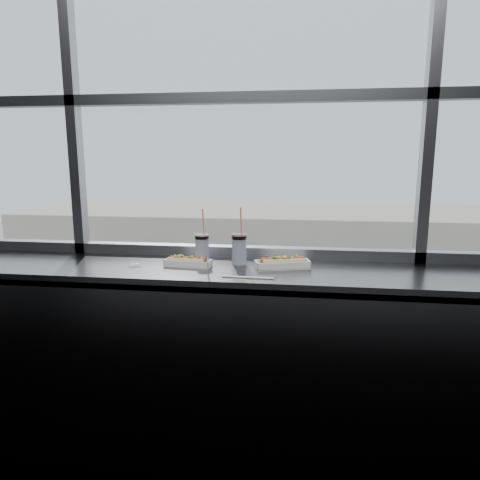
# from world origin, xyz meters

# --- Properties ---
(wall_back_lower) EXTENTS (6.00, 0.00, 6.00)m
(wall_back_lower) POSITION_xyz_m (0.00, 1.50, 0.55)
(wall_back_lower) COLOR black
(wall_back_lower) RESTS_ON ground
(window_glass) EXTENTS (6.00, 0.00, 6.00)m
(window_glass) POSITION_xyz_m (0.00, 1.52, 2.30)
(window_glass) COLOR silver
(window_glass) RESTS_ON ground
(window_mullions) EXTENTS (6.00, 0.08, 2.40)m
(window_mullions) POSITION_xyz_m (0.00, 1.50, 2.30)
(window_mullions) COLOR gray
(window_mullions) RESTS_ON ground
(counter) EXTENTS (6.00, 0.55, 0.06)m
(counter) POSITION_xyz_m (0.00, 1.23, 1.07)
(counter) COLOR slate
(counter) RESTS_ON ground
(counter_fascia) EXTENTS (6.00, 0.04, 1.04)m
(counter_fascia) POSITION_xyz_m (0.00, 0.97, 0.55)
(counter_fascia) COLOR slate
(counter_fascia) RESTS_ON ground
(hotdog_tray_left) EXTENTS (0.26, 0.10, 0.06)m
(hotdog_tray_left) POSITION_xyz_m (-0.25, 1.22, 1.12)
(hotdog_tray_left) COLOR white
(hotdog_tray_left) RESTS_ON counter
(hotdog_tray_right) EXTENTS (0.30, 0.17, 0.07)m
(hotdog_tray_right) POSITION_xyz_m (0.25, 1.24, 1.13)
(hotdog_tray_right) COLOR white
(hotdog_tray_right) RESTS_ON counter
(soda_cup_left) EXTENTS (0.08, 0.08, 0.30)m
(soda_cup_left) POSITION_xyz_m (-0.20, 1.32, 1.19)
(soda_cup_left) COLOR white
(soda_cup_left) RESTS_ON counter
(soda_cup_right) EXTENTS (0.09, 0.09, 0.32)m
(soda_cup_right) POSITION_xyz_m (0.01, 1.31, 1.19)
(soda_cup_right) COLOR white
(soda_cup_right) RESTS_ON counter
(loose_straw) EXTENTS (0.25, 0.02, 0.01)m
(loose_straw) POSITION_xyz_m (0.09, 1.03, 1.10)
(loose_straw) COLOR white
(loose_straw) RESTS_ON counter
(wrapper) EXTENTS (0.09, 0.06, 0.02)m
(wrapper) POSITION_xyz_m (-0.54, 1.19, 1.11)
(wrapper) COLOR silver
(wrapper) RESTS_ON counter
(plaza_ground) EXTENTS (120.00, 120.00, 0.00)m
(plaza_ground) POSITION_xyz_m (0.00, 45.00, -11.00)
(plaza_ground) COLOR #959595
(plaza_ground) RESTS_ON ground
(street_asphalt) EXTENTS (80.00, 10.00, 0.06)m
(street_asphalt) POSITION_xyz_m (0.00, 21.50, -10.97)
(street_asphalt) COLOR black
(street_asphalt) RESTS_ON plaza_ground
(far_sidewalk) EXTENTS (80.00, 6.00, 0.04)m
(far_sidewalk) POSITION_xyz_m (0.00, 29.50, -10.98)
(far_sidewalk) COLOR #959595
(far_sidewalk) RESTS_ON plaza_ground
(far_building) EXTENTS (50.00, 14.00, 8.00)m
(far_building) POSITION_xyz_m (0.00, 39.50, -7.00)
(far_building) COLOR #BCB19A
(far_building) RESTS_ON plaza_ground
(car_far_b) EXTENTS (3.00, 6.46, 2.10)m
(car_far_b) POSITION_xyz_m (2.91, 25.50, -9.89)
(car_far_b) COLOR #9B0C3C
(car_far_b) RESTS_ON street_asphalt
(car_far_a) EXTENTS (2.60, 6.05, 2.00)m
(car_far_a) POSITION_xyz_m (-8.16, 25.50, -9.94)
(car_far_a) COLOR #3B3B3B
(car_far_a) RESTS_ON street_asphalt
(car_near_b) EXTENTS (3.13, 7.03, 2.31)m
(car_near_b) POSITION_xyz_m (-5.48, 17.50, -9.78)
(car_near_b) COLOR black
(car_near_b) RESTS_ON street_asphalt
(pedestrian_a) EXTENTS (0.66, 0.88, 1.98)m
(pedestrian_a) POSITION_xyz_m (-4.19, 30.01, -9.97)
(pedestrian_a) COLOR #66605B
(pedestrian_a) RESTS_ON far_sidewalk
(pedestrian_c) EXTENTS (0.97, 0.73, 2.18)m
(pedestrian_c) POSITION_xyz_m (3.49, 28.69, -9.87)
(pedestrian_c) COLOR #66605B
(pedestrian_c) RESTS_ON far_sidewalk
(tree_left) EXTENTS (3.12, 3.12, 4.88)m
(tree_left) POSITION_xyz_m (-8.35, 29.50, -7.69)
(tree_left) COLOR #47382B
(tree_left) RESTS_ON far_sidewalk
(tree_center) EXTENTS (3.46, 3.46, 5.40)m
(tree_center) POSITION_xyz_m (0.60, 29.50, -7.34)
(tree_center) COLOR #47382B
(tree_center) RESTS_ON far_sidewalk
(tree_right) EXTENTS (3.27, 3.27, 5.10)m
(tree_right) POSITION_xyz_m (9.64, 29.50, -7.54)
(tree_right) COLOR #47382B
(tree_right) RESTS_ON far_sidewalk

